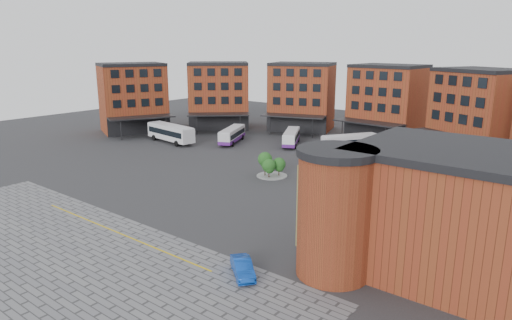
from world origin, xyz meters
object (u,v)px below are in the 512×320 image
Objects in this scene: bus_b at (232,135)px; blue_car at (243,268)px; bus_d at (350,142)px; tree_island at (271,165)px; bus_c at (291,137)px; bus_a at (171,132)px; bus_e at (394,152)px; bus_f at (446,171)px.

blue_car is (35.16, -38.68, -0.86)m from bus_b.
tree_island is at bearing -61.20° from bus_d.
tree_island is 21.82m from bus_c.
bus_b reaches higher than blue_car.
bus_e is at bearing -66.35° from bus_a.
tree_island reaches higher than bus_b.
tree_island is at bearing 71.12° from blue_car.
bus_a is 49.99m from bus_f.
tree_island reaches higher than bus_d.
blue_car is (4.61, -42.99, -1.12)m from bus_e.
tree_island is 0.43× the size of bus_d.
bus_c is at bearing 68.66° from blue_car.
bus_b is 1.09× the size of bus_f.
bus_a is (-29.27, 7.06, 0.21)m from tree_island.
bus_c is 0.80× the size of bus_e.
bus_e is (9.32, -3.17, 0.20)m from bus_d.
bus_d reaches higher than bus_f.
bus_b is 11.42m from bus_c.
tree_island is 0.43× the size of bus_b.
tree_island is 0.36× the size of bus_e.
bus_d is 9.84m from bus_e.
bus_f is at bearing -15.06° from bus_e.
bus_d is (21.22, 7.48, 0.05)m from bus_b.
bus_b is 0.84× the size of bus_e.
bus_f is (9.64, -5.60, -0.25)m from bus_e.
bus_a is at bearing -175.31° from bus_c.
bus_b is 52.28m from blue_car.
bus_e is 43.25m from blue_car.
bus_c is at bearing 3.89° from bus_b.
bus_a is 11.88m from bus_b.
bus_c is 20.47m from bus_e.
blue_car is at bearing -68.75° from bus_e.
bus_d is (30.69, 14.64, -0.42)m from bus_a.
bus_a is 2.96× the size of blue_car.
bus_b is at bearing 179.97° from bus_c.
bus_e reaches higher than bus_c.
bus_a reaches higher than blue_car.
bus_b is 22.50m from bus_d.
bus_e is (20.44, -1.02, 0.31)m from bus_c.
blue_car is at bearing -88.20° from bus_c.
bus_b is 2.46× the size of blue_car.
bus_b is at bearing -128.03° from bus_d.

